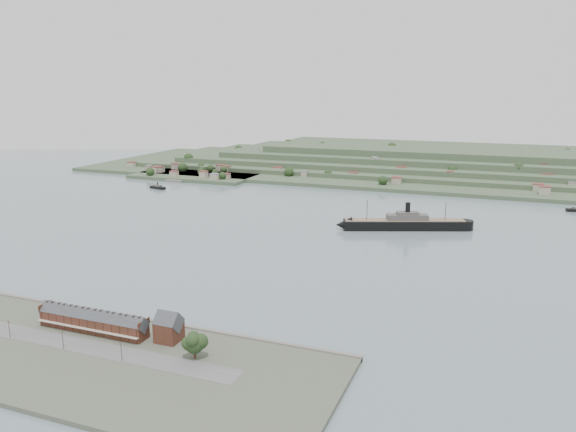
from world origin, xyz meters
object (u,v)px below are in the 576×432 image
(gabled_building, at_px, (169,327))
(steamship, at_px, (401,224))
(fig_tree, at_px, (195,343))
(terrace_row, at_px, (93,321))

(gabled_building, distance_m, steamship, 247.27)
(gabled_building, bearing_deg, fig_tree, -28.54)
(steamship, height_order, fig_tree, steamship)
(terrace_row, bearing_deg, gabled_building, 6.12)
(gabled_building, relative_size, fig_tree, 1.23)
(terrace_row, relative_size, fig_tree, 4.85)
(gabled_building, bearing_deg, terrace_row, -173.88)
(steamship, bearing_deg, gabled_building, -103.49)
(terrace_row, relative_size, steamship, 0.53)
(terrace_row, bearing_deg, fig_tree, -6.38)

